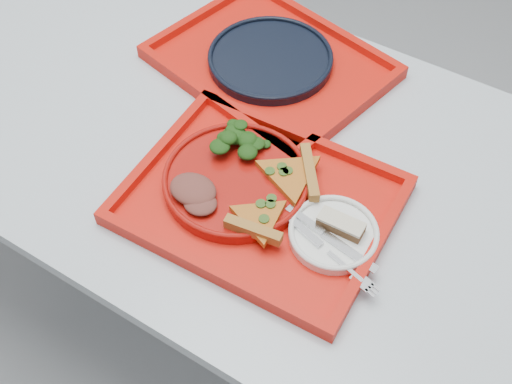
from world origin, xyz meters
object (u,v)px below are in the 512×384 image
tray_far (270,65)px  tray_main (260,203)px  navy_plate (270,60)px  dessert_bar (341,224)px  dinner_plate (236,181)px

tray_far → tray_main: bearing=-49.3°
navy_plate → dessert_bar: (0.32, -0.31, 0.02)m
tray_main → navy_plate: 0.36m
dinner_plate → dessert_bar: dessert_bar is taller
navy_plate → dessert_bar: bearing=-43.6°
tray_far → navy_plate: bearing=0.0°
tray_main → navy_plate: navy_plate is taller
dessert_bar → tray_far: bearing=134.2°
tray_far → dinner_plate: 0.33m
tray_far → navy_plate: (0.00, 0.00, 0.01)m
tray_main → dinner_plate: (-0.05, 0.01, 0.02)m
dinner_plate → navy_plate: size_ratio=1.00×
dessert_bar → navy_plate: bearing=134.2°
dinner_plate → navy_plate: dinner_plate is taller
dinner_plate → dessert_bar: 0.21m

